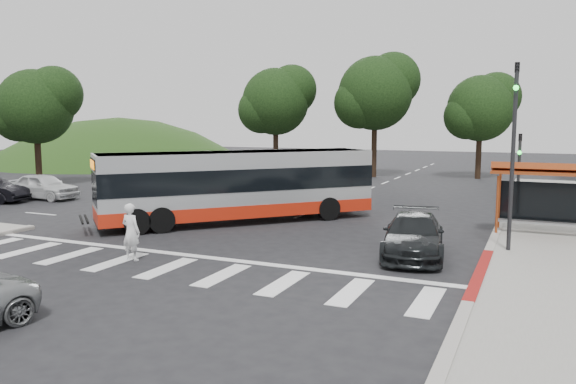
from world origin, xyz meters
The scene contains 17 objects.
ground centered at (0.00, 0.00, 0.00)m, with size 140.00×140.00×0.00m, color black.
sidewalk_east centered at (11.00, 8.00, 0.06)m, with size 4.00×40.00×0.12m, color gray.
curb_east centered at (9.00, 8.00, 0.07)m, with size 0.30×40.00×0.15m, color #9E9991.
curb_east_red centered at (9.00, -2.00, 0.08)m, with size 0.32×6.00×0.15m, color maroon.
hillside_nw centered at (-32.00, 30.00, 0.00)m, with size 44.00×44.00×10.00m, color #1E3A12.
crosswalk_ladder centered at (0.00, -5.00, 0.01)m, with size 18.00×2.60×0.01m, color silver.
bus_shelter centered at (10.80, 5.10, 2.35)m, with size 4.20×1.60×2.86m.
traffic_signal_ne_tall centered at (9.60, 1.49, 3.88)m, with size 0.18×0.37×6.50m.
traffic_signal_ne_short centered at (9.60, 8.49, 2.48)m, with size 0.18×0.37×4.00m.
tree_north_a centered at (-1.92, 26.07, 6.92)m, with size 6.60×6.15×10.17m.
tree_north_b centered at (6.07, 28.06, 5.66)m, with size 5.72×5.33×8.43m.
tree_north_c centered at (-9.92, 24.06, 6.29)m, with size 6.16×5.74×9.30m.
tree_west_a centered at (-21.93, 10.06, 5.66)m, with size 5.72×5.33×8.43m.
transit_bus centered at (-1.96, 3.10, 1.60)m, with size 2.68×12.37×3.20m, color #A6A9AB, non-canonical shape.
pedestrian centered at (-1.67, -4.63, 0.95)m, with size 0.69×0.45×1.90m, color white.
dark_sedan centered at (6.66, -0.18, 0.71)m, with size 1.98×4.87×1.41m, color black.
west_car_white centered at (-16.12, 4.98, 0.76)m, with size 1.80×4.47×1.52m, color silver.
Camera 1 is at (10.42, -18.99, 4.53)m, focal length 35.00 mm.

